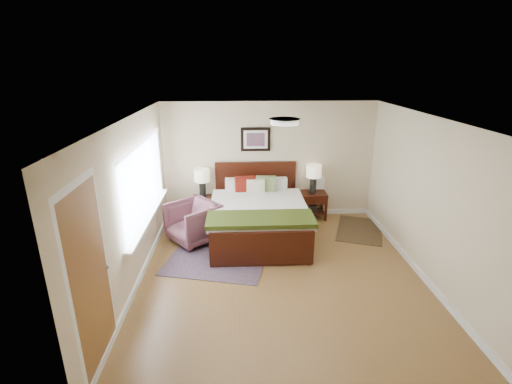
% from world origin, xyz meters
% --- Properties ---
extents(floor, '(5.00, 5.00, 0.00)m').
position_xyz_m(floor, '(0.00, 0.00, 0.00)').
color(floor, olive).
rests_on(floor, ground).
extents(back_wall, '(4.50, 0.04, 2.50)m').
position_xyz_m(back_wall, '(0.00, 2.50, 1.25)').
color(back_wall, '#CAB392').
rests_on(back_wall, ground).
extents(front_wall, '(4.50, 0.04, 2.50)m').
position_xyz_m(front_wall, '(0.00, -2.50, 1.25)').
color(front_wall, '#CAB392').
rests_on(front_wall, ground).
extents(left_wall, '(0.04, 5.00, 2.50)m').
position_xyz_m(left_wall, '(-2.25, 0.00, 1.25)').
color(left_wall, '#CAB392').
rests_on(left_wall, ground).
extents(right_wall, '(0.04, 5.00, 2.50)m').
position_xyz_m(right_wall, '(2.25, 0.00, 1.25)').
color(right_wall, '#CAB392').
rests_on(right_wall, ground).
extents(ceiling, '(4.50, 5.00, 0.02)m').
position_xyz_m(ceiling, '(0.00, 0.00, 2.50)').
color(ceiling, white).
rests_on(ceiling, back_wall).
extents(window, '(0.11, 2.72, 1.32)m').
position_xyz_m(window, '(-2.20, 0.70, 1.38)').
color(window, silver).
rests_on(window, left_wall).
extents(door, '(0.06, 1.00, 2.18)m').
position_xyz_m(door, '(-2.23, -1.75, 1.07)').
color(door, silver).
rests_on(door, ground).
extents(ceil_fixture, '(0.44, 0.44, 0.08)m').
position_xyz_m(ceil_fixture, '(0.00, 0.00, 2.47)').
color(ceil_fixture, white).
rests_on(ceil_fixture, ceiling).
extents(bed, '(1.86, 2.26, 1.22)m').
position_xyz_m(bed, '(-0.29, 1.39, 0.56)').
color(bed, '#381508').
rests_on(bed, ground).
extents(wall_art, '(0.62, 0.05, 0.50)m').
position_xyz_m(wall_art, '(-0.29, 2.47, 1.72)').
color(wall_art, black).
rests_on(wall_art, back_wall).
extents(nightstand_left, '(0.44, 0.40, 0.53)m').
position_xyz_m(nightstand_left, '(-1.43, 2.25, 0.41)').
color(nightstand_left, '#381508').
rests_on(nightstand_left, ground).
extents(nightstand_right, '(0.59, 0.44, 0.59)m').
position_xyz_m(nightstand_right, '(0.93, 2.26, 0.36)').
color(nightstand_right, '#381508').
rests_on(nightstand_right, ground).
extents(lamp_left, '(0.32, 0.32, 0.61)m').
position_xyz_m(lamp_left, '(-1.43, 2.27, 0.95)').
color(lamp_left, black).
rests_on(lamp_left, nightstand_left).
extents(lamp_right, '(0.32, 0.32, 0.61)m').
position_xyz_m(lamp_right, '(0.93, 2.27, 1.01)').
color(lamp_right, black).
rests_on(lamp_right, nightstand_right).
extents(armchair, '(1.18, 1.17, 0.77)m').
position_xyz_m(armchair, '(-1.53, 1.26, 0.38)').
color(armchair, brown).
rests_on(armchair, ground).
extents(rug_persian, '(2.15, 2.66, 0.01)m').
position_xyz_m(rug_persian, '(-0.95, 1.00, 0.01)').
color(rug_persian, '#0E0D43').
rests_on(rug_persian, ground).
extents(rug_navy, '(1.25, 1.52, 0.01)m').
position_xyz_m(rug_navy, '(1.80, 1.59, 0.01)').
color(rug_navy, black).
rests_on(rug_navy, ground).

